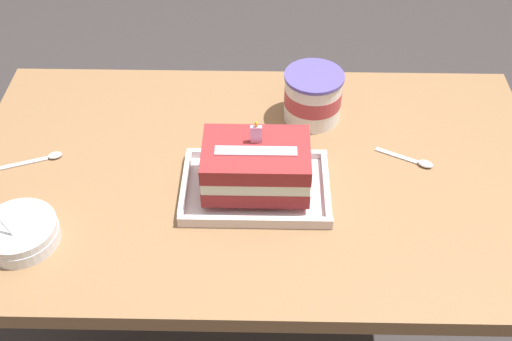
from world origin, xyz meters
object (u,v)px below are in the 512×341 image
at_px(foil_tray, 255,188).
at_px(ice_cream_tub, 313,96).
at_px(serving_spoon_near_tray, 44,158).
at_px(bowl_stack, 20,233).
at_px(birthday_cake, 255,165).
at_px(serving_spoon_by_bowls, 418,162).

xyz_separation_m(foil_tray, ice_cream_tub, (0.12, 0.24, 0.05)).
xyz_separation_m(ice_cream_tub, serving_spoon_near_tray, (-0.58, -0.16, -0.05)).
xyz_separation_m(foil_tray, bowl_stack, (-0.44, -0.14, 0.01)).
distance_m(birthday_cake, bowl_stack, 0.46).
xyz_separation_m(birthday_cake, ice_cream_tub, (0.12, 0.24, -0.01)).
height_order(ice_cream_tub, serving_spoon_by_bowls, ice_cream_tub).
bearing_deg(bowl_stack, serving_spoon_by_bowls, 16.42).
height_order(foil_tray, bowl_stack, bowl_stack).
xyz_separation_m(birthday_cake, bowl_stack, (-0.44, -0.14, -0.05)).
xyz_separation_m(foil_tray, serving_spoon_by_bowls, (0.34, 0.09, -0.00)).
relative_size(birthday_cake, bowl_stack, 1.47).
relative_size(ice_cream_tub, serving_spoon_by_bowls, 1.11).
bearing_deg(foil_tray, ice_cream_tub, 63.04).
bearing_deg(ice_cream_tub, foil_tray, -116.96).
bearing_deg(birthday_cake, foil_tray, -90.00).
bearing_deg(foil_tray, serving_spoon_near_tray, 169.29).
height_order(serving_spoon_near_tray, serving_spoon_by_bowls, same).
bearing_deg(serving_spoon_near_tray, birthday_cake, -10.71).
bearing_deg(serving_spoon_by_bowls, serving_spoon_near_tray, -179.69).
bearing_deg(ice_cream_tub, birthday_cake, -116.96).
bearing_deg(ice_cream_tub, serving_spoon_by_bowls, -35.14).
relative_size(foil_tray, serving_spoon_near_tray, 2.16).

